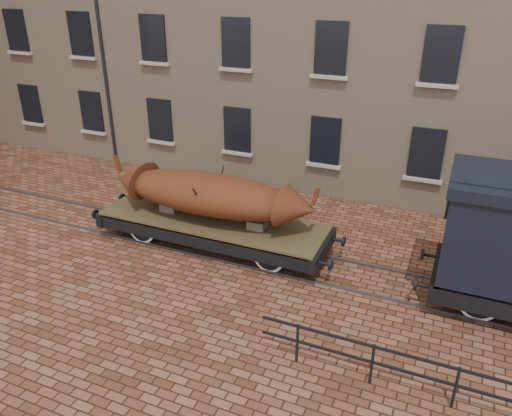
% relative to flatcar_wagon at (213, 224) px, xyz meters
% --- Properties ---
extents(ground, '(90.00, 90.00, 0.00)m').
position_rel_flatcar_wagon_xyz_m(ground, '(1.02, 0.00, -0.74)').
color(ground, '#502A1A').
extents(rail_track, '(30.00, 1.52, 0.06)m').
position_rel_flatcar_wagon_xyz_m(rail_track, '(1.02, 0.00, -0.71)').
color(rail_track, '#59595E').
rests_on(rail_track, ground).
extents(flatcar_wagon, '(7.85, 2.13, 1.19)m').
position_rel_flatcar_wagon_xyz_m(flatcar_wagon, '(0.00, 0.00, 0.00)').
color(flatcar_wagon, '#4D4024').
rests_on(flatcar_wagon, ground).
extents(iron_boat, '(6.68, 1.95, 1.59)m').
position_rel_flatcar_wagon_xyz_m(iron_boat, '(-0.06, 0.00, 1.01)').
color(iron_boat, '#5F200D').
rests_on(iron_boat, flatcar_wagon).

